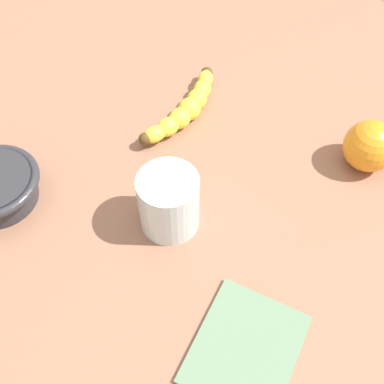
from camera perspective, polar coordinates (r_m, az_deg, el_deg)
wooden_tabletop at (r=70.04cm, az=-0.18°, el=0.49°), size 120.00×120.00×3.00cm
banana at (r=76.60cm, az=-0.72°, el=9.99°), size 19.69×6.39×3.56cm
smoothie_glass at (r=61.39cm, az=-2.78°, el=-1.22°), size 7.91×7.91×8.71cm
orange_fruit at (r=72.76cm, az=20.37°, el=5.15°), size 7.47×7.47×7.47cm
folded_napkin at (r=57.26cm, az=6.40°, el=-18.02°), size 15.75×13.88×0.60cm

